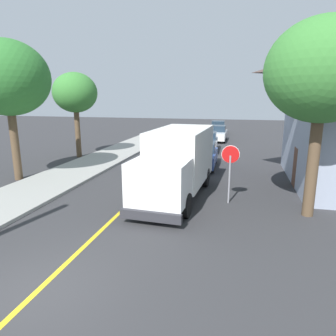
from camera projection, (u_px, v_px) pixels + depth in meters
name	position (u px, v px, depth m)	size (l,w,h in m)	color
ground_plane	(37.00, 292.00, 7.56)	(120.00, 120.00, 0.00)	#303033
centre_line_yellow	(151.00, 183.00, 17.03)	(0.16, 56.00, 0.01)	gold
box_truck	(177.00, 160.00, 14.51)	(2.81, 7.31, 3.20)	silver
parked_car_near	(203.00, 156.00, 20.80)	(1.89, 4.43, 1.67)	#2D4793
parked_car_mid	(207.00, 142.00, 26.93)	(1.98, 4.47, 1.67)	#B7B7BC
parked_car_far	(218.00, 134.00, 32.94)	(1.87, 4.43, 1.67)	silver
parked_car_furthest	(218.00, 128.00, 39.02)	(2.02, 4.48, 1.67)	#4C564C
stop_sign	(230.00, 163.00, 13.46)	(0.80, 0.10, 2.65)	gray
street_tree_near	(7.00, 79.00, 16.49)	(4.53, 4.53, 7.76)	brown
street_tree_far_side	(323.00, 72.00, 11.15)	(4.26, 4.26, 7.58)	brown
street_tree_down_block	(75.00, 93.00, 23.25)	(3.37, 3.37, 6.55)	brown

